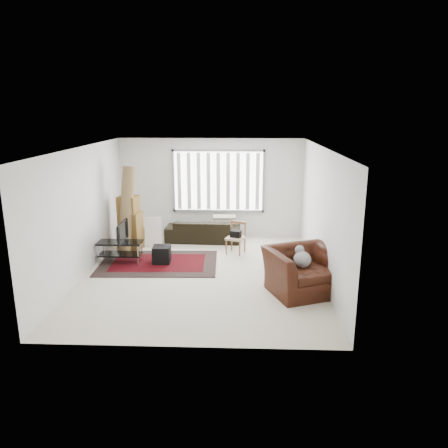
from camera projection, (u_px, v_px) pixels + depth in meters
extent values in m
plane|color=beige|center=(202.00, 274.00, 9.42)|extent=(6.00, 6.00, 0.00)
cube|color=white|center=(200.00, 148.00, 8.74)|extent=(5.00, 6.00, 0.02)
cube|color=silver|center=(211.00, 188.00, 11.98)|extent=(5.00, 0.02, 2.70)
cube|color=silver|center=(182.00, 262.00, 6.18)|extent=(5.00, 0.02, 2.70)
cube|color=silver|center=(83.00, 212.00, 9.18)|extent=(0.02, 6.00, 2.70)
cube|color=silver|center=(322.00, 214.00, 8.98)|extent=(0.02, 6.00, 2.70)
cube|color=white|center=(218.00, 181.00, 11.90)|extent=(2.40, 0.01, 1.60)
cube|color=gray|center=(218.00, 181.00, 11.88)|extent=(2.52, 0.06, 1.72)
cube|color=white|center=(218.00, 181.00, 11.84)|extent=(2.40, 0.02, 1.55)
cube|color=black|center=(159.00, 263.00, 10.06)|extent=(2.72, 1.87, 0.02)
cube|color=#42050A|center=(159.00, 263.00, 10.05)|extent=(2.15, 1.30, 0.00)
cube|color=black|center=(120.00, 242.00, 10.02)|extent=(1.01, 0.45, 0.04)
cube|color=black|center=(121.00, 254.00, 10.09)|extent=(0.97, 0.42, 0.03)
cylinder|color=#B2B2B7|center=(98.00, 254.00, 9.91)|extent=(0.03, 0.03, 0.50)
cylinder|color=#B2B2B7|center=(138.00, 255.00, 9.87)|extent=(0.03, 0.03, 0.50)
cylinder|color=#B2B2B7|center=(104.00, 249.00, 10.28)|extent=(0.03, 0.03, 0.50)
cylinder|color=#B2B2B7|center=(142.00, 250.00, 10.24)|extent=(0.03, 0.03, 0.50)
imported|color=black|center=(119.00, 232.00, 9.95)|extent=(0.11, 0.82, 0.47)
cube|color=black|center=(162.00, 254.00, 10.03)|extent=(0.40, 0.40, 0.39)
cube|color=brown|center=(131.00, 239.00, 11.09)|extent=(0.63, 0.59, 0.50)
cube|color=brown|center=(130.00, 221.00, 10.94)|extent=(0.57, 0.53, 0.45)
cube|color=brown|center=(128.00, 204.00, 10.88)|extent=(0.52, 0.52, 0.40)
cube|color=silver|center=(150.00, 232.00, 11.32)|extent=(0.61, 0.33, 0.74)
cylinder|color=brown|center=(127.00, 210.00, 10.71)|extent=(0.52, 0.82, 2.12)
imported|color=black|center=(203.00, 227.00, 11.70)|extent=(2.01, 0.93, 0.76)
cube|color=tan|center=(236.00, 238.00, 10.69)|extent=(0.54, 0.54, 0.05)
cylinder|color=brown|center=(226.00, 247.00, 10.65)|extent=(0.04, 0.04, 0.39)
cylinder|color=brown|center=(240.00, 249.00, 10.52)|extent=(0.04, 0.04, 0.39)
cylinder|color=brown|center=(232.00, 243.00, 10.96)|extent=(0.04, 0.04, 0.39)
cylinder|color=brown|center=(245.00, 245.00, 10.83)|extent=(0.04, 0.04, 0.39)
cube|color=brown|center=(238.00, 222.00, 10.76)|extent=(0.38, 0.18, 0.06)
cube|color=brown|center=(232.00, 228.00, 10.87)|extent=(0.05, 0.05, 0.39)
cube|color=brown|center=(245.00, 229.00, 10.74)|extent=(0.05, 0.05, 0.39)
cube|color=black|center=(236.00, 234.00, 10.66)|extent=(0.29, 0.23, 0.17)
imported|color=#39160B|center=(304.00, 268.00, 8.39)|extent=(1.67, 1.57, 0.99)
ellipsoid|color=#59595B|center=(304.00, 260.00, 8.35)|extent=(0.38, 0.43, 0.25)
sphere|color=#59595B|center=(300.00, 250.00, 8.48)|extent=(0.19, 0.19, 0.19)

